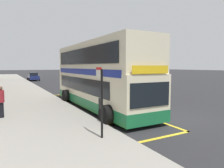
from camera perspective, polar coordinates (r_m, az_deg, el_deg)
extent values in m
plane|color=#28282B|center=(41.00, -16.76, 0.80)|extent=(260.00, 260.00, 0.00)
cube|color=gray|center=(40.18, -26.58, 0.50)|extent=(6.00, 76.00, 0.14)
cube|color=beige|center=(14.01, -3.98, -1.20)|extent=(2.47, 11.28, 2.30)
cube|color=beige|center=(13.94, -4.04, 7.42)|extent=(2.44, 11.05, 1.90)
cube|color=#196B3D|center=(14.12, -3.96, -4.63)|extent=(2.49, 11.30, 0.60)
cube|color=navy|center=(13.93, -4.01, 3.59)|extent=(2.50, 10.38, 0.36)
cube|color=black|center=(13.89, -9.40, -0.06)|extent=(0.04, 9.02, 0.90)
cube|color=black|center=(13.47, -8.95, 7.67)|extent=(0.04, 9.92, 1.00)
cube|color=black|center=(9.16, 10.80, -3.00)|extent=(2.17, 0.04, 1.10)
cube|color=yellow|center=(9.07, 10.92, 4.02)|extent=(1.98, 0.04, 0.36)
cylinder|color=black|center=(9.97, -1.23, -8.69)|extent=(0.56, 1.00, 1.00)
cylinder|color=black|center=(11.40, 10.81, -7.04)|extent=(0.56, 1.00, 1.00)
cylinder|color=black|center=(16.56, -12.62, -3.31)|extent=(0.56, 1.00, 1.00)
cylinder|color=black|center=(17.46, -4.21, -2.78)|extent=(0.56, 1.00, 1.00)
cube|color=yellow|center=(14.07, -10.16, -6.78)|extent=(0.16, 14.34, 0.01)
cube|color=yellow|center=(15.15, -0.10, -5.86)|extent=(0.16, 14.34, 0.01)
cube|color=yellow|center=(8.73, 14.52, -14.25)|extent=(2.93, 0.16, 0.01)
cube|color=yellow|center=(21.17, -12.61, -2.86)|extent=(2.93, 0.16, 0.01)
cylinder|color=black|center=(7.67, -2.88, -5.62)|extent=(0.09, 0.09, 2.62)
cube|color=silver|center=(7.77, -3.73, 2.90)|extent=(0.05, 0.42, 0.30)
cube|color=red|center=(7.77, -3.74, 4.37)|extent=(0.05, 0.42, 0.10)
cube|color=black|center=(7.76, -3.20, -5.56)|extent=(0.06, 0.28, 0.40)
cube|color=navy|center=(43.25, -21.33, 1.76)|extent=(1.76, 4.20, 0.72)
cube|color=black|center=(43.12, -21.34, 2.62)|extent=(1.52, 1.90, 0.60)
cylinder|color=black|center=(44.46, -22.72, 1.32)|extent=(0.22, 0.60, 0.60)
cylinder|color=black|center=(44.68, -20.33, 1.42)|extent=(0.22, 0.60, 0.60)
cylinder|color=black|center=(41.87, -22.36, 1.13)|extent=(0.22, 0.60, 0.60)
cylinder|color=black|center=(42.10, -19.83, 1.23)|extent=(0.22, 0.60, 0.60)
cube|color=maroon|center=(49.14, -12.88, 2.32)|extent=(1.76, 4.20, 0.72)
cube|color=black|center=(49.02, -12.86, 3.09)|extent=(1.52, 1.90, 0.60)
cylinder|color=black|center=(50.18, -14.30, 1.94)|extent=(0.22, 0.60, 0.60)
cylinder|color=black|center=(50.66, -12.25, 2.01)|extent=(0.22, 0.60, 0.60)
cylinder|color=black|center=(47.66, -13.53, 1.80)|extent=(0.22, 0.60, 0.60)
cylinder|color=black|center=(48.17, -11.38, 1.87)|extent=(0.22, 0.60, 0.60)
cylinder|color=black|center=(12.33, -28.75, -6.43)|extent=(0.24, 0.24, 0.82)
cylinder|color=maroon|center=(12.21, -28.90, -3.06)|extent=(0.34, 0.34, 0.65)
sphere|color=brown|center=(12.16, -28.98, -1.05)|extent=(0.22, 0.22, 0.22)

